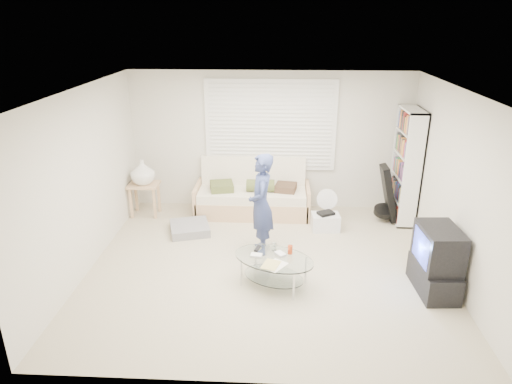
# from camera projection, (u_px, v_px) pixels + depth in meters

# --- Properties ---
(ground) EXTENTS (5.00, 5.00, 0.00)m
(ground) POSITION_uv_depth(u_px,v_px,m) (266.00, 266.00, 6.57)
(ground) COLOR #B6AA8E
(ground) RESTS_ON ground
(room_shell) EXTENTS (5.02, 4.52, 2.51)m
(room_shell) POSITION_uv_depth(u_px,v_px,m) (268.00, 148.00, 6.43)
(room_shell) COLOR beige
(room_shell) RESTS_ON ground
(window_blinds) EXTENTS (2.32, 0.08, 1.62)m
(window_blinds) POSITION_uv_depth(u_px,v_px,m) (270.00, 126.00, 8.06)
(window_blinds) COLOR silver
(window_blinds) RESTS_ON ground
(futon_sofa) EXTENTS (2.03, 0.82, 0.99)m
(futon_sofa) POSITION_uv_depth(u_px,v_px,m) (253.00, 196.00, 8.21)
(futon_sofa) COLOR tan
(futon_sofa) RESTS_ON ground
(grey_floor_pillow) EXTENTS (0.76, 0.76, 0.14)m
(grey_floor_pillow) POSITION_uv_depth(u_px,v_px,m) (190.00, 228.00, 7.58)
(grey_floor_pillow) COLOR slate
(grey_floor_pillow) RESTS_ON ground
(side_table) EXTENTS (0.52, 0.42, 1.04)m
(side_table) POSITION_uv_depth(u_px,v_px,m) (143.00, 174.00, 7.98)
(side_table) COLOR tan
(side_table) RESTS_ON ground
(bookshelf) EXTENTS (0.31, 0.83, 1.96)m
(bookshelf) POSITION_uv_depth(u_px,v_px,m) (406.00, 166.00, 7.74)
(bookshelf) COLOR white
(bookshelf) RESTS_ON ground
(guitar_case) EXTENTS (0.39, 0.37, 0.99)m
(guitar_case) POSITION_uv_depth(u_px,v_px,m) (387.00, 198.00, 7.84)
(guitar_case) COLOR black
(guitar_case) RESTS_ON ground
(floor_fan) EXTENTS (0.36, 0.24, 0.60)m
(floor_fan) POSITION_uv_depth(u_px,v_px,m) (327.00, 202.00, 7.90)
(floor_fan) COLOR white
(floor_fan) RESTS_ON ground
(storage_bin) EXTENTS (0.48, 0.35, 0.32)m
(storage_bin) POSITION_uv_depth(u_px,v_px,m) (325.00, 221.00, 7.64)
(storage_bin) COLOR white
(storage_bin) RESTS_ON ground
(tv_unit) EXTENTS (0.50, 0.85, 0.89)m
(tv_unit) POSITION_uv_depth(u_px,v_px,m) (436.00, 261.00, 5.84)
(tv_unit) COLOR black
(tv_unit) RESTS_ON ground
(coffee_table) EXTENTS (1.27, 1.07, 0.52)m
(coffee_table) POSITION_uv_depth(u_px,v_px,m) (274.00, 263.00, 6.01)
(coffee_table) COLOR silver
(coffee_table) RESTS_ON ground
(standing_person) EXTENTS (0.41, 0.59, 1.55)m
(standing_person) POSITION_uv_depth(u_px,v_px,m) (261.00, 205.00, 6.70)
(standing_person) COLOR navy
(standing_person) RESTS_ON ground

